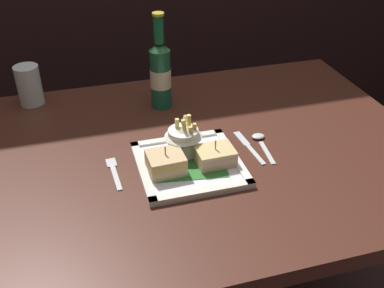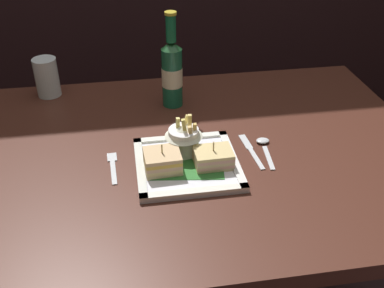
# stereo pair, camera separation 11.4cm
# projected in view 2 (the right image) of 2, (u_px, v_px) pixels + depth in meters

# --- Properties ---
(dining_table) EXTENTS (1.24, 0.89, 0.75)m
(dining_table) POSITION_uv_depth(u_px,v_px,m) (196.00, 189.00, 1.27)
(dining_table) COLOR #482319
(dining_table) RESTS_ON ground_plane
(square_plate) EXTENTS (0.25, 0.25, 0.02)m
(square_plate) POSITION_uv_depth(u_px,v_px,m) (187.00, 164.00, 1.12)
(square_plate) COLOR white
(square_plate) RESTS_ON dining_table
(sandwich_half_left) EXTENTS (0.09, 0.08, 0.07)m
(sandwich_half_left) POSITION_uv_depth(u_px,v_px,m) (162.00, 161.00, 1.09)
(sandwich_half_left) COLOR #D8BD86
(sandwich_half_left) RESTS_ON square_plate
(sandwich_half_right) EXTENTS (0.09, 0.07, 0.07)m
(sandwich_half_right) POSITION_uv_depth(u_px,v_px,m) (213.00, 158.00, 1.10)
(sandwich_half_right) COLOR #D6B67F
(sandwich_half_right) RESTS_ON square_plate
(fries_cup) EXTENTS (0.10, 0.10, 0.10)m
(fries_cup) POSITION_uv_depth(u_px,v_px,m) (184.00, 136.00, 1.14)
(fries_cup) COLOR white
(fries_cup) RESTS_ON square_plate
(beer_bottle) EXTENTS (0.06, 0.06, 0.29)m
(beer_bottle) POSITION_uv_depth(u_px,v_px,m) (172.00, 71.00, 1.34)
(beer_bottle) COLOR #155138
(beer_bottle) RESTS_ON dining_table
(water_glass) EXTENTS (0.07, 0.07, 0.12)m
(water_glass) POSITION_uv_depth(u_px,v_px,m) (47.00, 80.00, 1.42)
(water_glass) COLOR silver
(water_glass) RESTS_ON dining_table
(fork) EXTENTS (0.03, 0.13, 0.00)m
(fork) POSITION_uv_depth(u_px,v_px,m) (113.00, 166.00, 1.13)
(fork) COLOR silver
(fork) RESTS_ON dining_table
(knife) EXTENTS (0.03, 0.16, 0.00)m
(knife) POSITION_uv_depth(u_px,v_px,m) (251.00, 150.00, 1.19)
(knife) COLOR silver
(knife) RESTS_ON dining_table
(spoon) EXTENTS (0.03, 0.14, 0.01)m
(spoon) POSITION_uv_depth(u_px,v_px,m) (265.00, 146.00, 1.19)
(spoon) COLOR silver
(spoon) RESTS_ON dining_table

